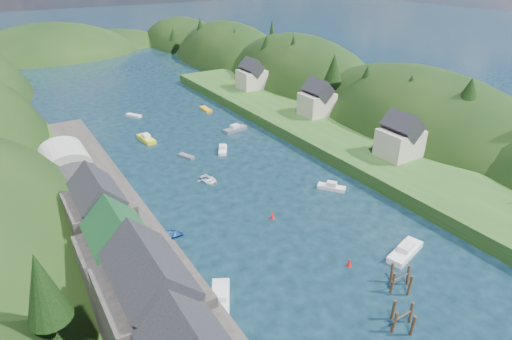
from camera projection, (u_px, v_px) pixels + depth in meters
ground at (200, 147)px, 88.16m from camera, size 600.00×600.00×0.00m
hillside_right at (299, 111)px, 131.80m from camera, size 36.00×245.56×48.00m
far_hills at (82, 74)px, 187.69m from camera, size 103.00×68.00×44.00m
hill_trees at (171, 77)px, 95.43m from camera, size 91.00×149.73×12.83m
quay_left at (128, 261)px, 53.54m from camera, size 12.00×110.00×2.00m
terrace_left_grass at (68, 279)px, 50.10m from camera, size 12.00×110.00×2.50m
quayside_buildings at (142, 294)px, 39.54m from camera, size 8.00×35.84×12.90m
boat_sheds at (73, 176)px, 65.11m from camera, size 7.00×21.00×7.50m
terrace_right at (325, 133)px, 91.90m from camera, size 16.00×120.00×2.40m
right_bank_cottages at (313, 100)px, 97.58m from camera, size 9.00×59.24×8.41m
piling_cluster_near at (402, 319)px, 44.71m from camera, size 3.08×2.88×3.32m
piling_cluster_far at (400, 281)px, 49.96m from camera, size 3.17×2.96×3.42m
channel_buoy_near at (349, 263)px, 53.91m from camera, size 0.70×0.70×1.10m
channel_buoy_far at (273, 216)px, 63.84m from camera, size 0.70×0.70×1.10m
moored_boats at (273, 230)px, 60.18m from camera, size 33.27×93.46×2.48m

